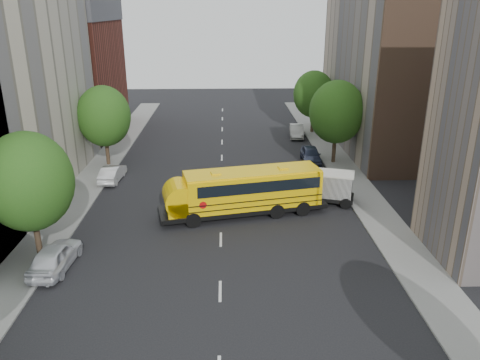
{
  "coord_description": "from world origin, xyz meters",
  "views": [
    {
      "loc": [
        0.37,
        -29.59,
        14.32
      ],
      "look_at": [
        1.4,
        2.0,
        2.71
      ],
      "focal_mm": 35.0,
      "sensor_mm": 36.0,
      "label": 1
    }
  ],
  "objects_px": {
    "street_tree_1": "(28,182)",
    "street_tree_5": "(314,94)",
    "parked_car_0": "(55,256)",
    "parked_car_4": "(311,155)",
    "parked_car_5": "(296,131)",
    "street_tree_2": "(104,116)",
    "school_bus": "(242,190)",
    "safari_truck": "(317,185)",
    "street_tree_4": "(337,112)",
    "parked_car_1": "(112,173)"
  },
  "relations": [
    {
      "from": "street_tree_1",
      "to": "street_tree_5",
      "type": "relative_size",
      "value": 1.05
    },
    {
      "from": "parked_car_0",
      "to": "parked_car_4",
      "type": "distance_m",
      "value": 26.92
    },
    {
      "from": "parked_car_5",
      "to": "street_tree_2",
      "type": "bearing_deg",
      "value": -147.55
    },
    {
      "from": "school_bus",
      "to": "parked_car_0",
      "type": "relative_size",
      "value": 2.69
    },
    {
      "from": "parked_car_5",
      "to": "street_tree_1",
      "type": "bearing_deg",
      "value": -119.58
    },
    {
      "from": "street_tree_2",
      "to": "parked_car_5",
      "type": "relative_size",
      "value": 1.74
    },
    {
      "from": "parked_car_0",
      "to": "parked_car_5",
      "type": "distance_m",
      "value": 34.59
    },
    {
      "from": "safari_truck",
      "to": "parked_car_5",
      "type": "relative_size",
      "value": 1.39
    },
    {
      "from": "parked_car_4",
      "to": "parked_car_5",
      "type": "height_order",
      "value": "parked_car_4"
    },
    {
      "from": "parked_car_5",
      "to": "parked_car_0",
      "type": "bearing_deg",
      "value": -116.41
    },
    {
      "from": "street_tree_5",
      "to": "parked_car_5",
      "type": "xyz_separation_m",
      "value": [
        -2.2,
        -2.03,
        -3.97
      ]
    },
    {
      "from": "school_bus",
      "to": "parked_car_4",
      "type": "height_order",
      "value": "school_bus"
    },
    {
      "from": "street_tree_1",
      "to": "street_tree_4",
      "type": "xyz_separation_m",
      "value": [
        22.0,
        18.0,
        0.12
      ]
    },
    {
      "from": "parked_car_1",
      "to": "parked_car_5",
      "type": "relative_size",
      "value": 0.95
    },
    {
      "from": "safari_truck",
      "to": "parked_car_1",
      "type": "relative_size",
      "value": 1.45
    },
    {
      "from": "street_tree_5",
      "to": "parked_car_5",
      "type": "bearing_deg",
      "value": -137.32
    },
    {
      "from": "street_tree_1",
      "to": "parked_car_0",
      "type": "height_order",
      "value": "street_tree_1"
    },
    {
      "from": "school_bus",
      "to": "parked_car_4",
      "type": "relative_size",
      "value": 2.81
    },
    {
      "from": "street_tree_4",
      "to": "safari_truck",
      "type": "bearing_deg",
      "value": -109.94
    },
    {
      "from": "street_tree_1",
      "to": "street_tree_4",
      "type": "relative_size",
      "value": 0.98
    },
    {
      "from": "street_tree_2",
      "to": "parked_car_4",
      "type": "distance_m",
      "value": 20.22
    },
    {
      "from": "parked_car_5",
      "to": "safari_truck",
      "type": "bearing_deg",
      "value": -88.07
    },
    {
      "from": "street_tree_2",
      "to": "parked_car_1",
      "type": "relative_size",
      "value": 1.82
    },
    {
      "from": "school_bus",
      "to": "parked_car_1",
      "type": "height_order",
      "value": "school_bus"
    },
    {
      "from": "parked_car_4",
      "to": "street_tree_4",
      "type": "bearing_deg",
      "value": -6.05
    },
    {
      "from": "street_tree_5",
      "to": "parked_car_0",
      "type": "xyz_separation_m",
      "value": [
        -20.6,
        -31.32,
        -3.91
      ]
    },
    {
      "from": "school_bus",
      "to": "street_tree_1",
      "type": "bearing_deg",
      "value": -166.81
    },
    {
      "from": "street_tree_2",
      "to": "safari_truck",
      "type": "xyz_separation_m",
      "value": [
        18.5,
        -9.65,
        -3.51
      ]
    },
    {
      "from": "street_tree_2",
      "to": "parked_car_0",
      "type": "relative_size",
      "value": 1.65
    },
    {
      "from": "parked_car_4",
      "to": "school_bus",
      "type": "bearing_deg",
      "value": -118.04
    },
    {
      "from": "street_tree_1",
      "to": "parked_car_4",
      "type": "distance_m",
      "value": 27.3
    },
    {
      "from": "parked_car_0",
      "to": "parked_car_5",
      "type": "xyz_separation_m",
      "value": [
        18.4,
        29.3,
        -0.07
      ]
    },
    {
      "from": "school_bus",
      "to": "parked_car_4",
      "type": "distance_m",
      "value": 14.41
    },
    {
      "from": "safari_truck",
      "to": "parked_car_5",
      "type": "height_order",
      "value": "safari_truck"
    },
    {
      "from": "safari_truck",
      "to": "parked_car_4",
      "type": "height_order",
      "value": "safari_truck"
    },
    {
      "from": "street_tree_1",
      "to": "street_tree_4",
      "type": "bearing_deg",
      "value": 39.29
    },
    {
      "from": "street_tree_5",
      "to": "parked_car_1",
      "type": "relative_size",
      "value": 1.78
    },
    {
      "from": "parked_car_1",
      "to": "parked_car_4",
      "type": "bearing_deg",
      "value": -161.87
    },
    {
      "from": "street_tree_5",
      "to": "parked_car_4",
      "type": "xyz_separation_m",
      "value": [
        -2.2,
        -11.67,
        -3.94
      ]
    },
    {
      "from": "street_tree_2",
      "to": "safari_truck",
      "type": "height_order",
      "value": "street_tree_2"
    },
    {
      "from": "school_bus",
      "to": "parked_car_5",
      "type": "height_order",
      "value": "school_bus"
    },
    {
      "from": "school_bus",
      "to": "parked_car_4",
      "type": "xyz_separation_m",
      "value": [
        7.28,
        12.37,
        -1.17
      ]
    },
    {
      "from": "parked_car_5",
      "to": "street_tree_4",
      "type": "bearing_deg",
      "value": -71.84
    },
    {
      "from": "street_tree_1",
      "to": "school_bus",
      "type": "distance_m",
      "value": 14.19
    },
    {
      "from": "street_tree_1",
      "to": "parked_car_1",
      "type": "relative_size",
      "value": 1.87
    },
    {
      "from": "parked_car_1",
      "to": "parked_car_5",
      "type": "bearing_deg",
      "value": -138.35
    },
    {
      "from": "parked_car_1",
      "to": "school_bus",
      "type": "bearing_deg",
      "value": 149.24
    },
    {
      "from": "street_tree_1",
      "to": "parked_car_0",
      "type": "bearing_deg",
      "value": -43.41
    },
    {
      "from": "parked_car_0",
      "to": "safari_truck",
      "type": "bearing_deg",
      "value": -146.36
    },
    {
      "from": "safari_truck",
      "to": "parked_car_5",
      "type": "bearing_deg",
      "value": 103.29
    }
  ]
}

